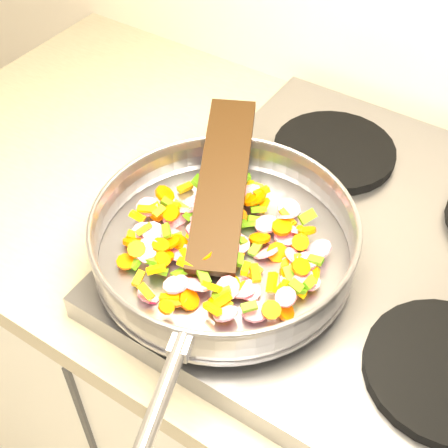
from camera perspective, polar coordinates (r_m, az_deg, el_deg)
The scene contains 7 objects.
cooktop at distance 0.88m, azimuth 13.89°, elevation -2.93°, with size 0.60×0.60×0.04m, color #939399.
grate_fl at distance 0.81m, azimuth 1.30°, elevation -3.88°, with size 0.19×0.19×0.02m, color black.
grate_fr at distance 0.77m, azimuth 19.74°, elevation -12.50°, with size 0.19×0.19×0.02m, color black.
grate_bl at distance 0.99m, azimuth 10.03°, elevation 6.59°, with size 0.19×0.19×0.02m, color black.
saute_pan at distance 0.79m, azimuth -0.03°, elevation -1.19°, with size 0.38×0.54×0.06m.
vegetable_heap at distance 0.80m, azimuth 0.14°, elevation -1.79°, with size 0.28×0.27×0.05m.
wooden_spatula at distance 0.84m, azimuth -0.11°, elevation 3.98°, with size 0.28×0.06×0.01m, color black.
Camera 1 is at (-0.57, 1.08, 1.57)m, focal length 50.00 mm.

